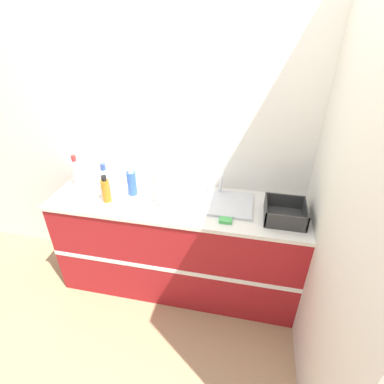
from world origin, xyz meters
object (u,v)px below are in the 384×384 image
Objects in this scene: paper_towel_roll at (162,187)px; dish_rack at (285,214)px; sink at (218,201)px; bottle_clear at (105,181)px; bottle_white_spray at (77,172)px; bottle_amber at (106,190)px; bottle_blue at (132,183)px.

paper_towel_roll reaches higher than dish_rack.
sink is 1.98× the size of bottle_clear.
bottle_white_spray reaches higher than sink.
bottle_white_spray is at bearing 175.47° from dish_rack.
paper_towel_roll is at bearing 10.57° from bottle_amber.
bottle_white_spray is 0.39m from bottle_amber.
bottle_amber is at bearing -178.06° from dish_rack.
bottle_clear is at bearing -15.76° from bottle_white_spray.
bottle_white_spray is at bearing 152.53° from bottle_amber.
bottle_clear is 1.12× the size of bottle_blue.
bottle_clear is at bearing 178.05° from paper_towel_roll.
dish_rack is 1.70m from bottle_white_spray.
bottle_blue is (-1.19, 0.09, 0.06)m from dish_rack.
bottle_white_spray is 0.50m from bottle_blue.
bottle_amber is at bearing -63.71° from bottle_clear.
bottle_clear reaches higher than bottle_blue.
bottle_clear is at bearing -177.03° from sink.
bottle_blue is at bearing 41.27° from bottle_amber.
sink is 2.40× the size of bottle_amber.
bottle_amber is (-1.35, -0.05, 0.06)m from dish_rack.
bottle_blue is (0.50, -0.04, -0.02)m from bottle_white_spray.
paper_towel_roll is 0.99× the size of bottle_clear.
sink is 0.87m from bottle_amber.
bottle_clear is at bearing 177.95° from dish_rack.
bottle_amber is (-0.85, -0.14, 0.08)m from sink.
bottle_amber reaches higher than dish_rack.
bottle_clear is at bearing 116.29° from bottle_amber.
bottle_clear is 1.21× the size of bottle_amber.
bottle_white_spray is 1.03× the size of bottle_clear.
bottle_white_spray reaches higher than bottle_blue.
dish_rack is (0.49, -0.10, 0.02)m from sink.
bottle_amber is at bearing -169.43° from paper_towel_roll.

